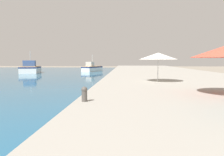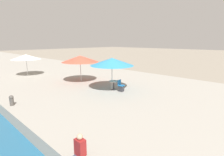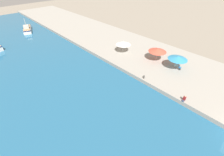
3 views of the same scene
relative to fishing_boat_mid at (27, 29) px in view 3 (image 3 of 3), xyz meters
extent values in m
cube|color=gray|center=(13.18, -17.71, -0.43)|extent=(16.00, 90.00, 0.72)
cube|color=white|center=(0.04, 0.10, -0.21)|extent=(4.07, 6.74, 1.08)
cube|color=navy|center=(0.04, 0.10, 0.21)|extent=(4.13, 6.82, 0.25)
cube|color=#99754C|center=(0.04, 0.10, 0.38)|extent=(3.75, 6.20, 0.10)
cube|color=#B7B2A8|center=(-0.34, -0.96, 0.92)|extent=(1.82, 1.81, 0.97)
cylinder|color=#B7B2A8|center=(0.04, 0.10, 1.73)|extent=(0.12, 0.12, 2.60)
cylinder|color=#B7B7B7|center=(12.42, -42.06, 1.01)|extent=(0.06, 0.06, 2.16)
cone|color=teal|center=(12.42, -42.06, 2.24)|extent=(3.44, 3.44, 0.60)
cylinder|color=#B7B7B7|center=(12.53, -37.76, 0.97)|extent=(0.06, 0.06, 2.08)
cone|color=#E04C38|center=(12.53, -37.76, 2.16)|extent=(3.52, 3.52, 0.62)
cylinder|color=#B7B7B7|center=(10.17, -30.74, 0.93)|extent=(0.06, 0.06, 2.01)
cone|color=white|center=(10.17, -30.74, 2.07)|extent=(3.21, 3.21, 0.56)
cylinder|color=#333338|center=(12.56, -42.11, -0.05)|extent=(0.44, 0.44, 0.04)
cylinder|color=#333338|center=(12.56, -42.11, 0.28)|extent=(0.08, 0.08, 0.70)
cylinder|color=beige|center=(12.56, -42.11, 0.65)|extent=(0.80, 0.80, 0.04)
cube|color=#2D2D33|center=(12.65, -42.86, 0.15)|extent=(0.38, 0.38, 0.45)
cube|color=#1E66A3|center=(12.65, -42.86, 0.41)|extent=(0.45, 0.45, 0.06)
cube|color=#1E66A3|center=(12.63, -42.66, 0.64)|extent=(0.40, 0.11, 0.40)
cube|color=#333D5B|center=(5.36, -47.11, 0.01)|extent=(0.38, 0.28, 0.16)
cube|color=maroon|center=(5.54, -47.11, 0.37)|extent=(0.26, 0.36, 0.56)
sphere|color=tan|center=(5.54, -47.11, 0.75)|extent=(0.20, 0.20, 0.20)
cylinder|color=#4C4742|center=(5.65, -39.94, 0.15)|extent=(0.24, 0.24, 0.45)
sphere|color=#4C4742|center=(5.65, -39.94, 0.45)|extent=(0.26, 0.26, 0.26)
camera|label=1|loc=(7.39, -49.21, 1.70)|focal=35.00mm
camera|label=2|loc=(2.49, -51.47, 3.84)|focal=28.00mm
camera|label=3|loc=(-12.45, -51.17, 15.38)|focal=24.00mm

